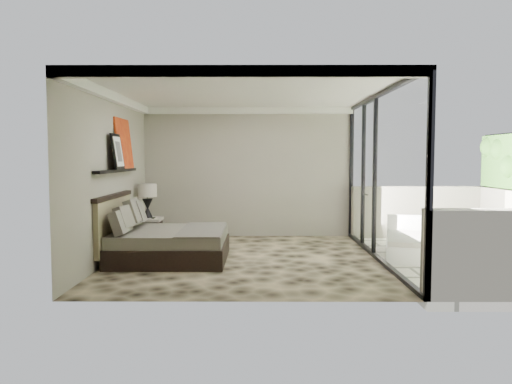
{
  "coord_description": "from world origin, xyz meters",
  "views": [
    {
      "loc": [
        0.22,
        -8.36,
        1.73
      ],
      "look_at": [
        0.19,
        0.4,
        1.12
      ],
      "focal_mm": 35.0,
      "sensor_mm": 36.0,
      "label": 1
    }
  ],
  "objects_px": {
    "ottoman": "(472,233)",
    "lounger": "(411,245)",
    "table_lamp": "(147,196)",
    "nightstand": "(149,231)",
    "bed": "(164,241)"
  },
  "relations": [
    {
      "from": "ottoman",
      "to": "lounger",
      "type": "xyz_separation_m",
      "value": [
        -1.56,
        -1.11,
        -0.03
      ]
    },
    {
      "from": "lounger",
      "to": "ottoman",
      "type": "bearing_deg",
      "value": 50.56
    },
    {
      "from": "table_lamp",
      "to": "ottoman",
      "type": "distance_m",
      "value": 6.49
    },
    {
      "from": "nightstand",
      "to": "ottoman",
      "type": "bearing_deg",
      "value": -12.03
    },
    {
      "from": "bed",
      "to": "nightstand",
      "type": "height_order",
      "value": "bed"
    },
    {
      "from": "nightstand",
      "to": "table_lamp",
      "type": "height_order",
      "value": "table_lamp"
    },
    {
      "from": "ottoman",
      "to": "nightstand",
      "type": "bearing_deg",
      "value": 178.67
    },
    {
      "from": "lounger",
      "to": "nightstand",
      "type": "bearing_deg",
      "value": -179.52
    },
    {
      "from": "bed",
      "to": "ottoman",
      "type": "bearing_deg",
      "value": 14.24
    },
    {
      "from": "nightstand",
      "to": "table_lamp",
      "type": "bearing_deg",
      "value": 131.2
    },
    {
      "from": "table_lamp",
      "to": "ottoman",
      "type": "xyz_separation_m",
      "value": [
        6.44,
        -0.17,
        -0.72
      ]
    },
    {
      "from": "nightstand",
      "to": "lounger",
      "type": "height_order",
      "value": "lounger"
    },
    {
      "from": "bed",
      "to": "table_lamp",
      "type": "relative_size",
      "value": 2.83
    },
    {
      "from": "nightstand",
      "to": "lounger",
      "type": "distance_m",
      "value": 5.03
    },
    {
      "from": "nightstand",
      "to": "table_lamp",
      "type": "xyz_separation_m",
      "value": [
        -0.02,
        0.02,
        0.7
      ]
    }
  ]
}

